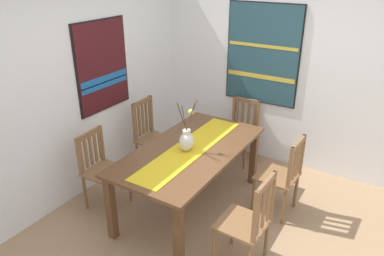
# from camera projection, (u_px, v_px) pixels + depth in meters

# --- Properties ---
(ground_plane) EXTENTS (6.40, 6.40, 0.03)m
(ground_plane) POSITION_uv_depth(u_px,v_px,m) (220.00, 233.00, 3.88)
(ground_plane) COLOR #A37F5B
(wall_back) EXTENTS (6.40, 0.12, 2.70)m
(wall_back) POSITION_uv_depth(u_px,v_px,m) (80.00, 82.00, 4.20)
(wall_back) COLOR white
(wall_back) RESTS_ON ground_plane
(wall_side) EXTENTS (0.12, 6.40, 2.70)m
(wall_side) POSITION_uv_depth(u_px,v_px,m) (289.00, 68.00, 4.75)
(wall_side) COLOR white
(wall_side) RESTS_ON ground_plane
(dining_table) EXTENTS (1.87, 0.97, 0.76)m
(dining_table) POSITION_uv_depth(u_px,v_px,m) (190.00, 157.00, 4.01)
(dining_table) COLOR brown
(dining_table) RESTS_ON ground_plane
(table_runner) EXTENTS (1.72, 0.36, 0.01)m
(table_runner) POSITION_uv_depth(u_px,v_px,m) (190.00, 148.00, 3.96)
(table_runner) COLOR gold
(table_runner) RESTS_ON dining_table
(centerpiece_vase) EXTENTS (0.22, 0.16, 0.58)m
(centerpiece_vase) POSITION_uv_depth(u_px,v_px,m) (187.00, 140.00, 3.87)
(centerpiece_vase) COLOR silver
(centerpiece_vase) RESTS_ON dining_table
(chair_0) EXTENTS (0.43, 0.43, 0.98)m
(chair_0) POSITION_uv_depth(u_px,v_px,m) (151.00, 135.00, 4.86)
(chair_0) COLOR brown
(chair_0) RESTS_ON ground_plane
(chair_1) EXTENTS (0.43, 0.43, 0.97)m
(chair_1) POSITION_uv_depth(u_px,v_px,m) (248.00, 222.00, 3.26)
(chair_1) COLOR brown
(chair_1) RESTS_ON ground_plane
(chair_2) EXTENTS (0.44, 0.44, 0.90)m
(chair_2) POSITION_uv_depth(u_px,v_px,m) (101.00, 168.00, 4.13)
(chair_2) COLOR brown
(chair_2) RESTS_ON ground_plane
(chair_3) EXTENTS (0.42, 0.42, 0.88)m
(chair_3) POSITION_uv_depth(u_px,v_px,m) (241.00, 129.00, 5.11)
(chair_3) COLOR brown
(chair_3) RESTS_ON ground_plane
(chair_4) EXTENTS (0.44, 0.44, 0.93)m
(chair_4) POSITION_uv_depth(u_px,v_px,m) (282.00, 174.00, 4.00)
(chair_4) COLOR brown
(chair_4) RESTS_ON ground_plane
(painting_on_back_wall) EXTENTS (0.82, 0.05, 1.08)m
(painting_on_back_wall) POSITION_uv_depth(u_px,v_px,m) (102.00, 66.00, 4.36)
(painting_on_back_wall) COLOR black
(painting_on_side_wall) EXTENTS (0.05, 1.01, 1.32)m
(painting_on_side_wall) POSITION_uv_depth(u_px,v_px,m) (262.00, 55.00, 4.81)
(painting_on_side_wall) COLOR black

